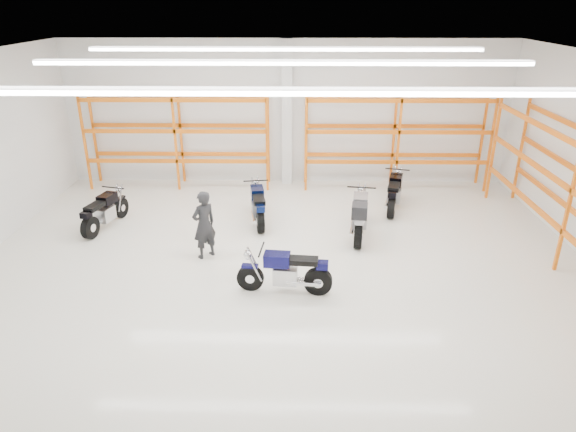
{
  "coord_description": "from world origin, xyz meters",
  "views": [
    {
      "loc": [
        0.3,
        -10.18,
        5.58
      ],
      "look_at": [
        0.12,
        0.5,
        1.05
      ],
      "focal_mm": 32.0,
      "sensor_mm": 36.0,
      "label": 1
    }
  ],
  "objects_px": {
    "motorcycle_main": "(289,273)",
    "structural_column": "(287,114)",
    "standing_man": "(204,225)",
    "motorcycle_back_c": "(359,216)",
    "motorcycle_back_a": "(103,213)",
    "motorcycle_back_b": "(258,206)",
    "motorcycle_back_d": "(394,193)"
  },
  "relations": [
    {
      "from": "motorcycle_main",
      "to": "structural_column",
      "type": "distance_m",
      "value": 7.1
    },
    {
      "from": "motorcycle_main",
      "to": "standing_man",
      "type": "xyz_separation_m",
      "value": [
        -1.96,
        1.56,
        0.36
      ]
    },
    {
      "from": "motorcycle_back_c",
      "to": "motorcycle_main",
      "type": "bearing_deg",
      "value": -122.83
    },
    {
      "from": "motorcycle_back_a",
      "to": "motorcycle_back_b",
      "type": "xyz_separation_m",
      "value": [
        4.0,
        0.47,
        0.02
      ]
    },
    {
      "from": "motorcycle_back_a",
      "to": "motorcycle_back_c",
      "type": "bearing_deg",
      "value": -3.56
    },
    {
      "from": "structural_column",
      "to": "motorcycle_main",
      "type": "bearing_deg",
      "value": -88.69
    },
    {
      "from": "motorcycle_back_a",
      "to": "motorcycle_back_d",
      "type": "distance_m",
      "value": 7.94
    },
    {
      "from": "motorcycle_back_b",
      "to": "standing_man",
      "type": "xyz_separation_m",
      "value": [
        -1.09,
        -2.0,
        0.34
      ]
    },
    {
      "from": "motorcycle_back_b",
      "to": "standing_man",
      "type": "height_order",
      "value": "standing_man"
    },
    {
      "from": "motorcycle_back_c",
      "to": "motorcycle_back_d",
      "type": "bearing_deg",
      "value": 57.68
    },
    {
      "from": "motorcycle_back_d",
      "to": "standing_man",
      "type": "bearing_deg",
      "value": -148.33
    },
    {
      "from": "motorcycle_back_d",
      "to": "structural_column",
      "type": "relative_size",
      "value": 0.46
    },
    {
      "from": "standing_man",
      "to": "structural_column",
      "type": "height_order",
      "value": "structural_column"
    },
    {
      "from": "standing_man",
      "to": "structural_column",
      "type": "relative_size",
      "value": 0.36
    },
    {
      "from": "motorcycle_main",
      "to": "standing_man",
      "type": "height_order",
      "value": "standing_man"
    },
    {
      "from": "standing_man",
      "to": "structural_column",
      "type": "bearing_deg",
      "value": -151.22
    },
    {
      "from": "motorcycle_back_d",
      "to": "standing_man",
      "type": "height_order",
      "value": "standing_man"
    },
    {
      "from": "standing_man",
      "to": "motorcycle_back_b",
      "type": "bearing_deg",
      "value": -160.98
    },
    {
      "from": "motorcycle_back_b",
      "to": "motorcycle_back_c",
      "type": "bearing_deg",
      "value": -18.68
    },
    {
      "from": "motorcycle_back_a",
      "to": "motorcycle_back_c",
      "type": "xyz_separation_m",
      "value": [
        6.6,
        -0.41,
        0.12
      ]
    },
    {
      "from": "motorcycle_back_b",
      "to": "motorcycle_back_d",
      "type": "bearing_deg",
      "value": 14.91
    },
    {
      "from": "motorcycle_main",
      "to": "motorcycle_back_b",
      "type": "xyz_separation_m",
      "value": [
        -0.87,
        3.56,
        0.02
      ]
    },
    {
      "from": "motorcycle_back_d",
      "to": "motorcycle_back_c",
      "type": "bearing_deg",
      "value": -122.32
    },
    {
      "from": "motorcycle_back_c",
      "to": "motorcycle_back_d",
      "type": "relative_size",
      "value": 1.12
    },
    {
      "from": "motorcycle_back_b",
      "to": "motorcycle_back_d",
      "type": "relative_size",
      "value": 0.99
    },
    {
      "from": "motorcycle_main",
      "to": "motorcycle_back_b",
      "type": "bearing_deg",
      "value": 103.74
    },
    {
      "from": "motorcycle_back_a",
      "to": "motorcycle_back_b",
      "type": "distance_m",
      "value": 4.03
    },
    {
      "from": "motorcycle_back_c",
      "to": "standing_man",
      "type": "relative_size",
      "value": 1.43
    },
    {
      "from": "motorcycle_back_b",
      "to": "structural_column",
      "type": "xyz_separation_m",
      "value": [
        0.71,
        3.3,
        1.78
      ]
    },
    {
      "from": "motorcycle_back_d",
      "to": "structural_column",
      "type": "distance_m",
      "value": 4.23
    },
    {
      "from": "motorcycle_main",
      "to": "motorcycle_back_d",
      "type": "bearing_deg",
      "value": 57.38
    },
    {
      "from": "motorcycle_back_c",
      "to": "motorcycle_back_d",
      "type": "xyz_separation_m",
      "value": [
        1.2,
        1.89,
        -0.09
      ]
    }
  ]
}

